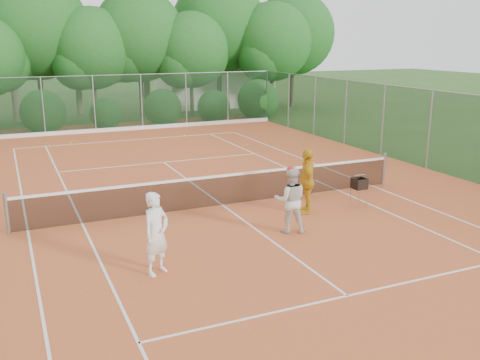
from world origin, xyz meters
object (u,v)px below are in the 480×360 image
(player_white, at_px, (156,233))
(player_yellow, at_px, (307,181))
(player_center_grp, at_px, (290,200))
(ball_hopper, at_px, (359,184))

(player_white, bearing_deg, player_yellow, -6.31)
(player_white, height_order, player_center_grp, player_white)
(player_center_grp, bearing_deg, player_white, -164.03)
(player_white, xyz_separation_m, ball_hopper, (6.77, 2.20, -0.22))
(player_white, xyz_separation_m, player_center_grp, (3.81, 1.09, -0.04))
(player_center_grp, height_order, ball_hopper, player_center_grp)
(player_center_grp, distance_m, player_yellow, 1.71)
(player_yellow, xyz_separation_m, ball_hopper, (1.75, -0.10, -0.26))
(ball_hopper, bearing_deg, player_yellow, 175.98)
(player_center_grp, distance_m, ball_hopper, 3.16)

